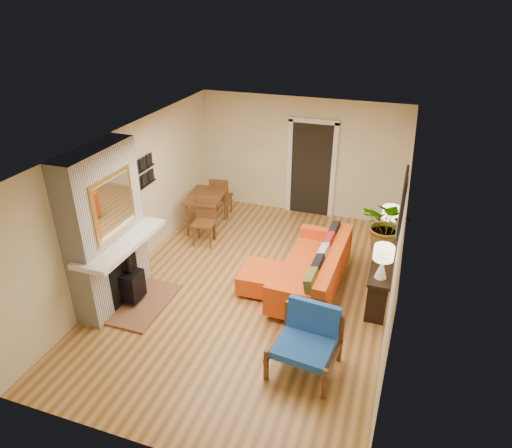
{
  "coord_description": "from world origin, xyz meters",
  "views": [
    {
      "loc": [
        2.15,
        -6.08,
        4.61
      ],
      "look_at": [
        0.0,
        0.2,
        1.15
      ],
      "focal_mm": 32.0,
      "sensor_mm": 36.0,
      "label": 1
    }
  ],
  "objects_px": {
    "lamp_near": "(383,258)",
    "lamp_far": "(390,217)",
    "ottoman": "(263,278)",
    "houseplant": "(388,225)",
    "sofa": "(316,270)",
    "blue_chair": "(308,337)",
    "console_table": "(383,263)",
    "dining_table": "(209,202)"
  },
  "relations": [
    {
      "from": "sofa",
      "to": "console_table",
      "type": "xyz_separation_m",
      "value": [
        1.04,
        0.27,
        0.2
      ]
    },
    {
      "from": "blue_chair",
      "to": "lamp_far",
      "type": "xyz_separation_m",
      "value": [
        0.79,
        2.77,
        0.59
      ]
    },
    {
      "from": "blue_chair",
      "to": "lamp_near",
      "type": "height_order",
      "value": "lamp_near"
    },
    {
      "from": "sofa",
      "to": "houseplant",
      "type": "distance_m",
      "value": 1.39
    },
    {
      "from": "dining_table",
      "to": "lamp_far",
      "type": "xyz_separation_m",
      "value": [
        3.65,
        -0.45,
        0.45
      ]
    },
    {
      "from": "sofa",
      "to": "lamp_far",
      "type": "bearing_deg",
      "value": 44.38
    },
    {
      "from": "dining_table",
      "to": "ottoman",
      "type": "bearing_deg",
      "value": -44.95
    },
    {
      "from": "houseplant",
      "to": "ottoman",
      "type": "bearing_deg",
      "value": -157.16
    },
    {
      "from": "lamp_near",
      "to": "lamp_far",
      "type": "bearing_deg",
      "value": 90.0
    },
    {
      "from": "sofa",
      "to": "dining_table",
      "type": "bearing_deg",
      "value": 150.61
    },
    {
      "from": "dining_table",
      "to": "lamp_near",
      "type": "xyz_separation_m",
      "value": [
        3.65,
        -1.86,
        0.45
      ]
    },
    {
      "from": "console_table",
      "to": "lamp_near",
      "type": "bearing_deg",
      "value": -90.0
    },
    {
      "from": "lamp_near",
      "to": "blue_chair",
      "type": "bearing_deg",
      "value": -120.07
    },
    {
      "from": "dining_table",
      "to": "lamp_near",
      "type": "bearing_deg",
      "value": -27.04
    },
    {
      "from": "lamp_near",
      "to": "lamp_far",
      "type": "relative_size",
      "value": 1.0
    },
    {
      "from": "sofa",
      "to": "lamp_near",
      "type": "xyz_separation_m",
      "value": [
        1.04,
        -0.39,
        0.68
      ]
    },
    {
      "from": "houseplant",
      "to": "dining_table",
      "type": "bearing_deg",
      "value": 165.07
    },
    {
      "from": "lamp_far",
      "to": "ottoman",
      "type": "bearing_deg",
      "value": -145.19
    },
    {
      "from": "lamp_far",
      "to": "dining_table",
      "type": "bearing_deg",
      "value": 172.98
    },
    {
      "from": "ottoman",
      "to": "lamp_near",
      "type": "bearing_deg",
      "value": -3.09
    },
    {
      "from": "ottoman",
      "to": "houseplant",
      "type": "distance_m",
      "value": 2.24
    },
    {
      "from": "console_table",
      "to": "houseplant",
      "type": "xyz_separation_m",
      "value": [
        -0.01,
        0.23,
        0.59
      ]
    },
    {
      "from": "blue_chair",
      "to": "houseplant",
      "type": "bearing_deg",
      "value": 70.96
    },
    {
      "from": "sofa",
      "to": "dining_table",
      "type": "xyz_separation_m",
      "value": [
        -2.6,
        1.47,
        0.23
      ]
    },
    {
      "from": "blue_chair",
      "to": "console_table",
      "type": "height_order",
      "value": "blue_chair"
    },
    {
      "from": "houseplant",
      "to": "lamp_far",
      "type": "bearing_deg",
      "value": 88.9
    },
    {
      "from": "dining_table",
      "to": "lamp_far",
      "type": "height_order",
      "value": "lamp_far"
    },
    {
      "from": "ottoman",
      "to": "houseplant",
      "type": "bearing_deg",
      "value": 22.84
    },
    {
      "from": "lamp_far",
      "to": "houseplant",
      "type": "relative_size",
      "value": 0.61
    },
    {
      "from": "ottoman",
      "to": "dining_table",
      "type": "distance_m",
      "value": 2.52
    },
    {
      "from": "sofa",
      "to": "ottoman",
      "type": "height_order",
      "value": "sofa"
    },
    {
      "from": "ottoman",
      "to": "houseplant",
      "type": "relative_size",
      "value": 0.89
    },
    {
      "from": "console_table",
      "to": "houseplant",
      "type": "distance_m",
      "value": 0.63
    },
    {
      "from": "sofa",
      "to": "console_table",
      "type": "distance_m",
      "value": 1.09
    },
    {
      "from": "dining_table",
      "to": "lamp_far",
      "type": "relative_size",
      "value": 3.29
    },
    {
      "from": "lamp_near",
      "to": "lamp_far",
      "type": "distance_m",
      "value": 1.41
    },
    {
      "from": "sofa",
      "to": "blue_chair",
      "type": "height_order",
      "value": "blue_chair"
    },
    {
      "from": "ottoman",
      "to": "console_table",
      "type": "relative_size",
      "value": 0.43
    },
    {
      "from": "ottoman",
      "to": "console_table",
      "type": "distance_m",
      "value": 2.0
    },
    {
      "from": "dining_table",
      "to": "lamp_far",
      "type": "bearing_deg",
      "value": -7.02
    },
    {
      "from": "console_table",
      "to": "lamp_far",
      "type": "height_order",
      "value": "lamp_far"
    },
    {
      "from": "sofa",
      "to": "houseplant",
      "type": "xyz_separation_m",
      "value": [
        1.03,
        0.5,
        0.78
      ]
    }
  ]
}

